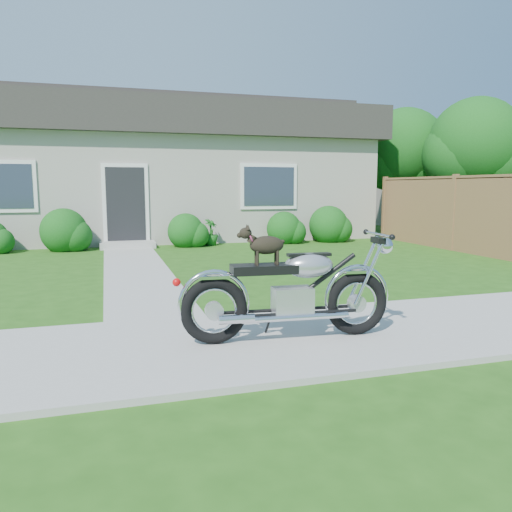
{
  "coord_description": "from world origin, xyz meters",
  "views": [
    {
      "loc": [
        -2.03,
        -4.75,
        1.58
      ],
      "look_at": [
        -0.29,
        1.0,
        0.75
      ],
      "focal_mm": 35.0,
      "sensor_mm": 36.0,
      "label": 1
    }
  ],
  "objects_px": {
    "potted_plant_right": "(211,232)",
    "fence": "(454,213)",
    "tree_near": "(480,148)",
    "house": "(168,169)",
    "tree_far": "(409,153)",
    "potted_plant_left": "(60,236)",
    "motorcycle_with_dog": "(292,290)"
  },
  "relations": [
    {
      "from": "tree_far",
      "to": "potted_plant_left",
      "type": "distance_m",
      "value": 11.71
    },
    {
      "from": "tree_near",
      "to": "fence",
      "type": "bearing_deg",
      "value": -138.96
    },
    {
      "from": "fence",
      "to": "potted_plant_right",
      "type": "height_order",
      "value": "fence"
    },
    {
      "from": "house",
      "to": "tree_far",
      "type": "xyz_separation_m",
      "value": [
        8.14,
        -1.41,
        0.6
      ]
    },
    {
      "from": "potted_plant_left",
      "to": "potted_plant_right",
      "type": "xyz_separation_m",
      "value": [
        3.83,
        0.0,
        -0.01
      ]
    },
    {
      "from": "house",
      "to": "fence",
      "type": "xyz_separation_m",
      "value": [
        6.3,
        -6.24,
        -1.22
      ]
    },
    {
      "from": "potted_plant_left",
      "to": "fence",
      "type": "bearing_deg",
      "value": -16.52
    },
    {
      "from": "potted_plant_right",
      "to": "tree_near",
      "type": "bearing_deg",
      "value": -3.18
    },
    {
      "from": "tree_near",
      "to": "motorcycle_with_dog",
      "type": "bearing_deg",
      "value": -138.38
    },
    {
      "from": "fence",
      "to": "tree_far",
      "type": "relative_size",
      "value": 1.54
    },
    {
      "from": "motorcycle_with_dog",
      "to": "potted_plant_right",
      "type": "bearing_deg",
      "value": 88.21
    },
    {
      "from": "tree_near",
      "to": "tree_far",
      "type": "xyz_separation_m",
      "value": [
        -0.85,
        2.5,
        0.01
      ]
    },
    {
      "from": "fence",
      "to": "tree_near",
      "type": "xyz_separation_m",
      "value": [
        2.69,
        2.34,
        1.81
      ]
    },
    {
      "from": "fence",
      "to": "tree_near",
      "type": "bearing_deg",
      "value": 41.04
    },
    {
      "from": "potted_plant_right",
      "to": "fence",
      "type": "bearing_deg",
      "value": -26.53
    },
    {
      "from": "tree_far",
      "to": "potted_plant_left",
      "type": "bearing_deg",
      "value": -169.75
    },
    {
      "from": "tree_far",
      "to": "potted_plant_right",
      "type": "xyz_separation_m",
      "value": [
        -7.45,
        -2.04,
        -2.4
      ]
    },
    {
      "from": "potted_plant_right",
      "to": "house",
      "type": "bearing_deg",
      "value": 101.38
    },
    {
      "from": "potted_plant_right",
      "to": "potted_plant_left",
      "type": "bearing_deg",
      "value": 180.0
    },
    {
      "from": "tree_far",
      "to": "potted_plant_left",
      "type": "xyz_separation_m",
      "value": [
        -11.28,
        -2.04,
        -2.38
      ]
    },
    {
      "from": "fence",
      "to": "motorcycle_with_dog",
      "type": "relative_size",
      "value": 2.98
    },
    {
      "from": "fence",
      "to": "potted_plant_right",
      "type": "distance_m",
      "value": 6.3
    },
    {
      "from": "tree_near",
      "to": "potted_plant_right",
      "type": "xyz_separation_m",
      "value": [
        -8.3,
        0.46,
        -2.39
      ]
    },
    {
      "from": "fence",
      "to": "house",
      "type": "bearing_deg",
      "value": 135.26
    },
    {
      "from": "potted_plant_left",
      "to": "motorcycle_with_dog",
      "type": "relative_size",
      "value": 0.33
    },
    {
      "from": "fence",
      "to": "tree_far",
      "type": "xyz_separation_m",
      "value": [
        1.84,
        4.84,
        1.82
      ]
    },
    {
      "from": "tree_near",
      "to": "tree_far",
      "type": "relative_size",
      "value": 1.0
    },
    {
      "from": "house",
      "to": "motorcycle_with_dog",
      "type": "distance_m",
      "value": 12.22
    },
    {
      "from": "fence",
      "to": "tree_far",
      "type": "bearing_deg",
      "value": 69.17
    },
    {
      "from": "tree_far",
      "to": "house",
      "type": "bearing_deg",
      "value": 170.21
    },
    {
      "from": "fence",
      "to": "motorcycle_with_dog",
      "type": "distance_m",
      "value": 8.8
    },
    {
      "from": "tree_near",
      "to": "potted_plant_left",
      "type": "xyz_separation_m",
      "value": [
        -12.13,
        0.46,
        -2.38
      ]
    }
  ]
}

